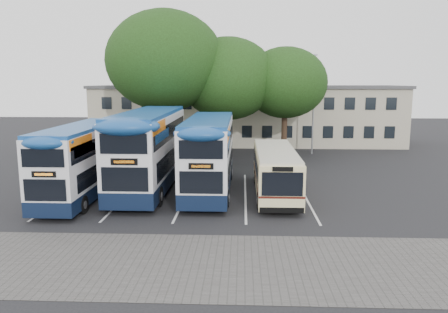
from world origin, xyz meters
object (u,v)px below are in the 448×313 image
object	(u,v)px
tree_left	(165,61)
bus_single	(275,169)
bus_dd_left	(83,158)
bus_dd_right	(209,151)
lamp_post	(314,99)
bus_dd_mid	(150,147)
tree_right	(285,83)
tree_mid	(228,79)

from	to	relation	value
tree_left	bus_single	distance (m)	15.70
bus_dd_left	bus_dd_right	world-z (taller)	bus_dd_right
tree_left	bus_single	size ratio (longest dim) A/B	1.36
lamp_post	bus_dd_right	bearing A→B (deg)	-121.09
bus_dd_mid	lamp_post	bearing A→B (deg)	48.30
tree_left	bus_dd_left	world-z (taller)	tree_left
lamp_post	tree_left	world-z (taller)	tree_left
bus_dd_mid	bus_single	world-z (taller)	bus_dd_mid
lamp_post	tree_right	distance (m)	3.43
tree_right	lamp_post	bearing A→B (deg)	28.43
tree_mid	bus_single	xyz separation A→B (m)	(3.24, -12.74, -5.31)
bus_single	tree_left	bearing A→B (deg)	126.54
tree_mid	bus_single	bearing A→B (deg)	-75.71
tree_left	tree_mid	world-z (taller)	tree_left
bus_dd_mid	tree_right	bearing A→B (deg)	52.24
tree_mid	bus_dd_right	size ratio (longest dim) A/B	0.97
tree_mid	bus_dd_right	distance (m)	12.82
lamp_post	tree_right	xyz separation A→B (m)	(-2.74, -1.48, 1.43)
tree_left	bus_dd_mid	bearing A→B (deg)	-86.01
tree_right	bus_dd_left	xyz separation A→B (m)	(-12.90, -14.26, -4.21)
tree_right	bus_single	distance (m)	14.27
bus_dd_left	bus_dd_mid	bearing A→B (deg)	30.74
bus_dd_mid	bus_dd_right	xyz separation A→B (m)	(3.74, -0.33, -0.20)
tree_right	tree_left	bearing A→B (deg)	-169.54
bus_dd_mid	tree_left	bearing A→B (deg)	93.99
tree_left	tree_mid	size ratio (longest dim) A/B	1.20
tree_right	bus_dd_mid	size ratio (longest dim) A/B	0.83
tree_left	bus_dd_left	xyz separation A→B (m)	(-2.72, -12.38, -6.03)
tree_left	tree_right	distance (m)	10.51
tree_left	lamp_post	bearing A→B (deg)	14.59
bus_dd_left	tree_mid	bearing A→B (deg)	60.08
bus_dd_mid	bus_dd_right	distance (m)	3.76
bus_dd_right	bus_single	size ratio (longest dim) A/B	1.17
tree_mid	bus_dd_mid	world-z (taller)	tree_mid
tree_left	bus_dd_right	size ratio (longest dim) A/B	1.16
tree_right	bus_dd_mid	world-z (taller)	tree_right
lamp_post	bus_single	distance (m)	15.81
lamp_post	bus_dd_right	xyz separation A→B (m)	(-8.45, -14.02, -2.61)
lamp_post	bus_dd_right	size ratio (longest dim) A/B	0.84
tree_mid	bus_single	distance (m)	14.18
bus_dd_left	bus_dd_right	xyz separation A→B (m)	(7.19, 1.72, 0.17)
tree_left	bus_single	xyz separation A→B (m)	(8.43, -11.38, -6.79)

